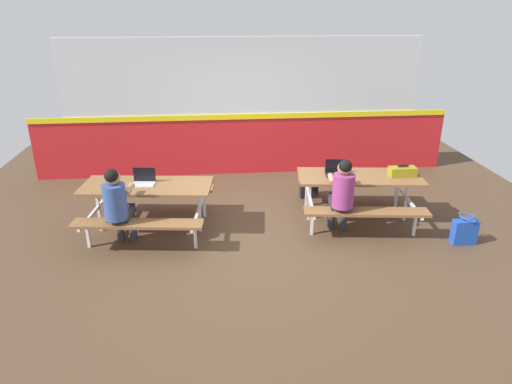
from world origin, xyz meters
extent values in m
cube|color=#4C3826|center=(0.00, 0.00, -0.01)|extent=(10.00, 10.00, 0.02)
cube|color=red|center=(0.00, 2.64, 0.55)|extent=(8.00, 0.12, 1.10)
cube|color=yellow|center=(0.00, 2.58, 1.15)|extent=(8.00, 0.03, 0.10)
cube|color=silver|center=(0.00, 2.64, 1.90)|extent=(6.72, 0.12, 1.40)
cube|color=brown|center=(-1.58, 0.21, 0.72)|extent=(1.93, 0.96, 0.04)
cube|color=brown|center=(-1.66, -0.42, 0.43)|extent=(1.78, 0.48, 0.04)
cube|color=brown|center=(-1.51, 0.84, 0.43)|extent=(1.78, 0.48, 0.04)
cube|color=white|center=(-2.32, 0.30, 0.35)|extent=(0.04, 0.04, 0.70)
cube|color=white|center=(-2.32, 0.30, 0.39)|extent=(0.22, 1.54, 0.04)
cube|color=white|center=(-2.38, -0.20, 0.21)|extent=(0.04, 0.04, 0.41)
cube|color=white|center=(-2.27, 0.80, 0.21)|extent=(0.04, 0.04, 0.41)
cube|color=white|center=(-0.84, 0.13, 0.35)|extent=(0.04, 0.04, 0.70)
cube|color=white|center=(-0.84, 0.13, 0.39)|extent=(0.22, 1.54, 0.04)
cube|color=white|center=(-0.90, -0.38, 0.21)|extent=(0.04, 0.04, 0.41)
cube|color=white|center=(-0.78, 0.63, 0.21)|extent=(0.04, 0.04, 0.41)
cube|color=brown|center=(1.58, 0.28, 0.72)|extent=(1.93, 0.96, 0.04)
cube|color=brown|center=(1.51, -0.35, 0.43)|extent=(1.78, 0.48, 0.04)
cube|color=brown|center=(1.66, 0.91, 0.43)|extent=(1.78, 0.48, 0.04)
cube|color=white|center=(0.84, 0.37, 0.35)|extent=(0.04, 0.04, 0.70)
cube|color=white|center=(0.84, 0.37, 0.39)|extent=(0.22, 1.54, 0.04)
cube|color=white|center=(0.78, -0.13, 0.21)|extent=(0.04, 0.04, 0.41)
cube|color=white|center=(0.90, 0.87, 0.21)|extent=(0.04, 0.04, 0.41)
cube|color=white|center=(2.32, 0.20, 0.35)|extent=(0.04, 0.04, 0.70)
cube|color=white|center=(2.32, 0.20, 0.39)|extent=(0.22, 1.54, 0.04)
cube|color=white|center=(2.27, -0.31, 0.21)|extent=(0.04, 0.04, 0.41)
cube|color=white|center=(2.38, 0.70, 0.21)|extent=(0.04, 0.04, 0.41)
cylinder|color=#2D2D38|center=(-1.97, -0.06, 0.23)|extent=(0.11, 0.11, 0.45)
cylinder|color=#2D2D38|center=(-1.79, -0.08, 0.23)|extent=(0.11, 0.11, 0.45)
cube|color=#2D2D38|center=(-1.90, -0.22, 0.51)|extent=(0.34, 0.41, 0.12)
cylinder|color=#334C8C|center=(-1.92, -0.39, 0.75)|extent=(0.30, 0.30, 0.48)
cylinder|color=#A57A5B|center=(-2.03, -0.17, 0.85)|extent=(0.11, 0.31, 0.08)
cylinder|color=#A57A5B|center=(-1.75, -0.20, 0.85)|extent=(0.11, 0.31, 0.08)
sphere|color=#A57A5B|center=(-1.91, -0.37, 1.08)|extent=(0.20, 0.20, 0.20)
sphere|color=black|center=(-1.92, -0.40, 1.11)|extent=(0.18, 0.18, 0.18)
cylinder|color=#2D2D38|center=(1.11, 0.02, 0.23)|extent=(0.11, 0.11, 0.45)
cylinder|color=#2D2D38|center=(1.29, 0.00, 0.23)|extent=(0.11, 0.11, 0.45)
cube|color=#2D2D38|center=(1.18, -0.14, 0.51)|extent=(0.34, 0.41, 0.12)
cylinder|color=#8C3372|center=(1.16, -0.31, 0.75)|extent=(0.30, 0.30, 0.48)
cylinder|color=#A57A5B|center=(1.05, -0.09, 0.85)|extent=(0.11, 0.31, 0.08)
cylinder|color=#A57A5B|center=(1.32, -0.12, 0.85)|extent=(0.11, 0.31, 0.08)
sphere|color=#A57A5B|center=(1.16, -0.29, 1.08)|extent=(0.20, 0.20, 0.20)
sphere|color=black|center=(1.16, -0.32, 1.11)|extent=(0.18, 0.18, 0.18)
cube|color=silver|center=(-1.63, 0.22, 0.75)|extent=(0.34, 0.26, 0.01)
cube|color=black|center=(-1.62, 0.32, 0.86)|extent=(0.32, 0.05, 0.21)
cube|color=black|center=(1.23, 0.33, 0.75)|extent=(0.34, 0.26, 0.01)
cube|color=black|center=(1.24, 0.43, 0.86)|extent=(0.32, 0.05, 0.21)
cube|color=olive|center=(2.21, 0.21, 0.81)|extent=(0.40, 0.18, 0.14)
cube|color=black|center=(2.21, 0.21, 0.91)|extent=(0.16, 0.02, 0.02)
cube|color=black|center=(1.03, 1.27, 0.22)|extent=(0.30, 0.18, 0.44)
cube|color=black|center=(1.03, 1.38, 0.15)|extent=(0.21, 0.04, 0.19)
cube|color=#1E47B2|center=(2.86, -0.61, 0.18)|extent=(0.34, 0.14, 0.36)
torus|color=#1E47B2|center=(2.86, -0.61, 0.42)|extent=(0.21, 0.21, 0.02)
camera|label=1|loc=(-0.61, -6.02, 3.16)|focal=32.14mm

